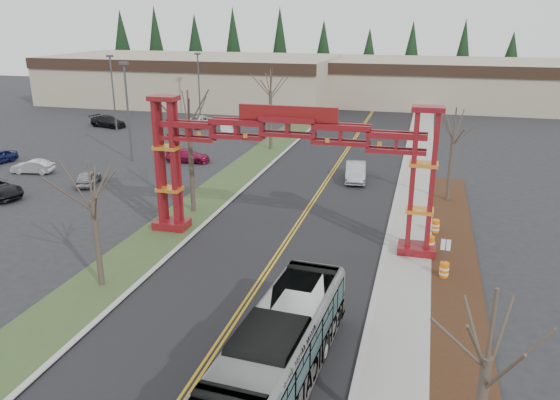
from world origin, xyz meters
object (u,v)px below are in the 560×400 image
(bare_tree_median_near, at_px, (93,201))
(transit_bus, at_px, (279,352))
(gateway_arch, at_px, (288,149))
(parked_car_far_b, at_px, (203,121))
(bare_tree_median_far, at_px, (270,92))
(barrel_north, at_px, (435,227))
(parked_car_far_c, at_px, (108,121))
(parked_car_near_b, at_px, (33,167))
(bare_tree_median_mid, at_px, (189,124))
(barrel_mid, at_px, (430,245))
(light_pole_far, at_px, (199,81))
(parked_car_near_a, at_px, (88,178))
(silver_sedan, at_px, (356,172))
(light_pole_near, at_px, (127,105))
(bare_tree_right_near, at_px, (487,359))
(bare_tree_right_far, at_px, (454,136))
(retail_building_west, at_px, (193,79))
(parked_car_far_a, at_px, (226,129))
(street_sign, at_px, (445,250))
(retail_building_east, at_px, (443,82))
(parked_car_mid_a, at_px, (188,156))
(light_pole_mid, at_px, (113,88))
(barrel_south, at_px, (444,271))

(bare_tree_median_near, bearing_deg, transit_bus, -26.44)
(gateway_arch, relative_size, transit_bus, 1.61)
(parked_car_far_b, relative_size, bare_tree_median_far, 0.61)
(barrel_north, bearing_deg, gateway_arch, -157.82)
(parked_car_far_c, height_order, bare_tree_median_far, bare_tree_median_far)
(transit_bus, height_order, parked_car_near_b, transit_bus)
(gateway_arch, height_order, bare_tree_median_mid, gateway_arch)
(gateway_arch, xyz_separation_m, barrel_north, (9.09, 3.71, -5.50))
(bare_tree_median_near, bearing_deg, parked_car_far_c, 121.35)
(transit_bus, bearing_deg, bare_tree_median_near, 157.36)
(bare_tree_median_far, relative_size, barrel_mid, 7.96)
(bare_tree_median_mid, height_order, light_pole_far, light_pole_far)
(transit_bus, distance_m, parked_car_far_b, 53.68)
(parked_car_near_a, bearing_deg, light_pole_far, -102.27)
(silver_sedan, relative_size, light_pole_near, 0.50)
(parked_car_near_b, bearing_deg, barrel_mid, 65.89)
(bare_tree_right_near, relative_size, bare_tree_right_far, 0.98)
(retail_building_west, height_order, parked_car_far_b, retail_building_west)
(parked_car_far_a, xyz_separation_m, light_pole_far, (-7.17, 8.94, 4.49))
(bare_tree_median_near, relative_size, bare_tree_median_far, 0.80)
(parked_car_far_b, bearing_deg, retail_building_west, -47.14)
(street_sign, bearing_deg, light_pole_near, 147.91)
(parked_car_far_b, height_order, barrel_mid, parked_car_far_b)
(parked_car_near_a, bearing_deg, retail_building_west, -95.06)
(bare_tree_median_far, bearing_deg, light_pole_near, -144.66)
(bare_tree_right_near, distance_m, light_pole_near, 44.93)
(retail_building_east, height_order, bare_tree_right_far, bare_tree_right_far)
(parked_car_far_b, height_order, street_sign, street_sign)
(parked_car_near_b, distance_m, bare_tree_median_mid, 20.05)
(barrel_north, bearing_deg, parked_car_near_b, 171.02)
(light_pole_near, height_order, barrel_north, light_pole_near)
(parked_car_mid_a, relative_size, bare_tree_right_near, 0.61)
(parked_car_near_b, relative_size, bare_tree_right_near, 0.52)
(gateway_arch, xyz_separation_m, bare_tree_median_near, (-8.00, -8.45, -1.27))
(bare_tree_right_near, height_order, barrel_mid, bare_tree_right_near)
(parked_car_near_b, distance_m, bare_tree_right_far, 36.62)
(gateway_arch, height_order, barrel_mid, gateway_arch)
(light_pole_mid, bearing_deg, bare_tree_right_far, -24.19)
(barrel_mid, bearing_deg, parked_car_mid_a, 144.75)
(parked_car_far_a, bearing_deg, parked_car_near_a, -124.86)
(light_pole_mid, height_order, street_sign, light_pole_mid)
(retail_building_east, bearing_deg, light_pole_near, -122.80)
(parked_car_far_c, relative_size, street_sign, 2.21)
(light_pole_near, bearing_deg, bare_tree_right_far, -8.93)
(bare_tree_median_near, xyz_separation_m, light_pole_near, (-11.86, 24.07, 0.81))
(transit_bus, xyz_separation_m, street_sign, (6.20, 11.29, 0.05))
(silver_sedan, xyz_separation_m, parked_car_far_b, (-22.53, 19.56, -0.07))
(parked_car_far_a, relative_size, parked_car_far_c, 0.84)
(retail_building_east, height_order, barrel_south, retail_building_east)
(light_pole_far, bearing_deg, bare_tree_median_mid, -67.72)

